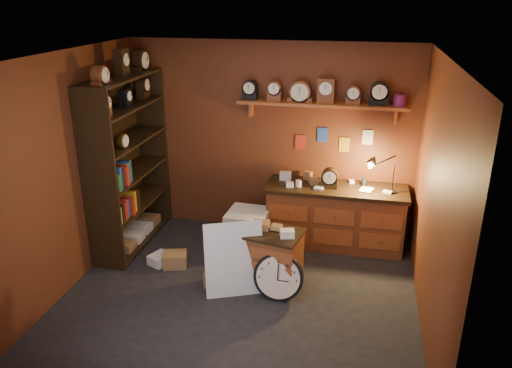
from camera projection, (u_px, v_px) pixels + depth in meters
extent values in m
plane|color=black|center=(240.00, 294.00, 5.81)|extent=(4.00, 4.00, 0.00)
cube|color=#5E2C16|center=(270.00, 140.00, 6.96)|extent=(4.00, 0.02, 2.70)
cube|color=#5E2C16|center=(180.00, 273.00, 3.68)|extent=(4.00, 0.02, 2.70)
cube|color=#5E2C16|center=(70.00, 172.00, 5.71)|extent=(0.02, 3.60, 2.70)
cube|color=#5E2C16|center=(435.00, 202.00, 4.92)|extent=(0.02, 3.60, 2.70)
cube|color=beige|center=(237.00, 56.00, 4.83)|extent=(4.00, 3.60, 0.02)
cube|color=#964920|center=(321.00, 104.00, 6.48)|extent=(2.20, 0.30, 0.04)
cube|color=#964920|center=(251.00, 109.00, 6.77)|extent=(0.04, 0.16, 0.20)
cube|color=#964920|center=(396.00, 116.00, 6.40)|extent=(0.04, 0.16, 0.20)
cylinder|color=#B21419|center=(400.00, 100.00, 6.25)|extent=(0.16, 0.16, 0.15)
cube|color=maroon|center=(281.00, 141.00, 6.92)|extent=(0.14, 0.01, 0.20)
cube|color=navy|center=(302.00, 134.00, 6.82)|extent=(0.14, 0.01, 0.20)
cube|color=#B47916|center=(324.00, 143.00, 6.80)|extent=(0.14, 0.01, 0.20)
cube|color=silver|center=(347.00, 136.00, 6.70)|extent=(0.14, 0.01, 0.20)
cube|color=black|center=(113.00, 162.00, 6.67)|extent=(0.03, 1.60, 2.30)
cube|color=black|center=(100.00, 184.00, 5.92)|extent=(0.45, 0.03, 2.30)
cube|color=black|center=(153.00, 147.00, 7.34)|extent=(0.45, 0.03, 2.30)
cube|color=black|center=(136.00, 237.00, 7.03)|extent=(0.43, 1.54, 0.03)
cube|color=black|center=(133.00, 205.00, 6.85)|extent=(0.43, 1.54, 0.03)
cube|color=black|center=(130.00, 174.00, 6.68)|extent=(0.43, 1.54, 0.03)
cube|color=black|center=(127.00, 142.00, 6.52)|extent=(0.43, 1.54, 0.03)
cube|color=black|center=(124.00, 108.00, 6.36)|extent=(0.43, 1.54, 0.03)
cube|color=black|center=(121.00, 78.00, 6.22)|extent=(0.43, 1.54, 0.03)
cube|color=brown|center=(335.00, 217.00, 6.82)|extent=(1.81, 0.60, 0.80)
cube|color=black|center=(337.00, 189.00, 6.66)|extent=(1.87, 0.66, 0.05)
cube|color=#964920|center=(333.00, 227.00, 6.54)|extent=(1.73, 0.02, 0.52)
cylinder|color=black|center=(391.00, 192.00, 6.47)|extent=(0.12, 0.12, 0.02)
cylinder|color=black|center=(393.00, 178.00, 6.40)|extent=(0.02, 0.02, 0.38)
cylinder|color=black|center=(385.00, 160.00, 6.31)|extent=(0.27, 0.09, 0.14)
cone|color=black|center=(374.00, 163.00, 6.32)|extent=(0.18, 0.14, 0.18)
cube|color=brown|center=(275.00, 260.00, 5.87)|extent=(0.65, 0.58, 0.66)
cube|color=black|center=(275.00, 234.00, 5.75)|extent=(0.70, 0.62, 0.03)
cube|color=#964920|center=(271.00, 271.00, 5.65)|extent=(0.50, 0.12, 0.56)
cylinder|color=black|center=(278.00, 277.00, 5.63)|extent=(0.57, 0.18, 0.57)
cylinder|color=beige|center=(278.00, 278.00, 5.59)|extent=(0.50, 0.11, 0.49)
cube|color=black|center=(278.00, 272.00, 5.56)|extent=(0.01, 0.04, 0.18)
cube|color=black|center=(283.00, 281.00, 5.59)|extent=(0.13, 0.01, 0.01)
cube|color=silver|center=(235.00, 292.00, 5.84)|extent=(0.69, 0.43, 0.89)
cube|color=silver|center=(248.00, 230.00, 6.72)|extent=(0.56, 0.56, 0.55)
cube|color=black|center=(243.00, 240.00, 6.47)|extent=(0.45, 0.05, 0.44)
cube|color=olive|center=(175.00, 259.00, 6.37)|extent=(0.35, 0.32, 0.18)
cube|color=white|center=(160.00, 259.00, 6.43)|extent=(0.30, 0.32, 0.13)
cube|color=olive|center=(215.00, 278.00, 5.95)|extent=(0.28, 0.24, 0.19)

